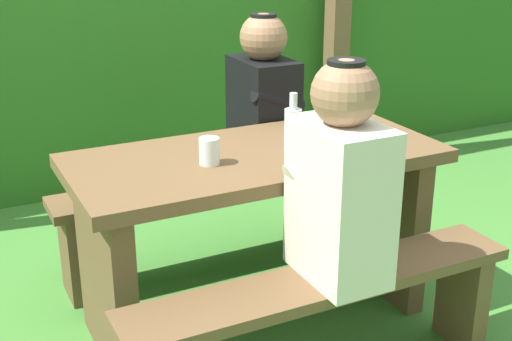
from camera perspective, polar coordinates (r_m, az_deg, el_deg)
name	(u,v)px	position (r m, az deg, el deg)	size (l,w,h in m)	color
ground_plane	(256,317)	(2.90, 0.00, -12.00)	(12.00, 12.00, 0.00)	#417F31
hedge_backdrop	(113,40)	(4.33, -11.74, 10.47)	(6.40, 0.62, 1.67)	#2C661E
picnic_table	(256,208)	(2.67, 0.00, -3.08)	(1.40, 0.64, 0.72)	brown
bench_near	(323,310)	(2.36, 5.54, -11.38)	(1.40, 0.24, 0.43)	brown
bench_far	(207,204)	(3.16, -4.07, -2.78)	(1.40, 0.24, 0.43)	brown
person_white_shirt	(340,181)	(2.19, 6.98, -0.85)	(0.25, 0.35, 0.72)	silver
person_black_coat	(264,100)	(3.12, 0.63, 5.80)	(0.25, 0.35, 0.72)	black
drinking_glass	(209,151)	(2.45, -3.88, 1.61)	(0.07, 0.07, 0.10)	silver
bottle_left	(293,128)	(2.59, 3.07, 3.55)	(0.07, 0.07, 0.22)	silver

